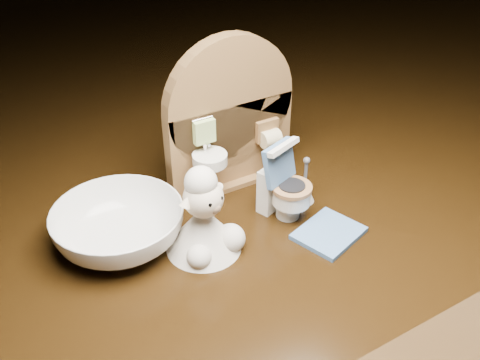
% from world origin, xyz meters
% --- Properties ---
extents(backdrop_panel, '(0.13, 0.05, 0.15)m').
position_xyz_m(backdrop_panel, '(-0.00, 0.06, 0.07)').
color(backdrop_panel, brown).
rests_on(backdrop_panel, ground).
extents(toy_toilet, '(0.04, 0.05, 0.07)m').
position_xyz_m(toy_toilet, '(0.01, -0.01, 0.03)').
color(toy_toilet, white).
rests_on(toy_toilet, ground).
extents(bath_mat, '(0.07, 0.06, 0.00)m').
position_xyz_m(bath_mat, '(0.03, -0.05, 0.00)').
color(bath_mat, '#4F77AE').
rests_on(bath_mat, ground).
extents(toilet_brush, '(0.02, 0.02, 0.05)m').
position_xyz_m(toilet_brush, '(0.04, -0.00, 0.01)').
color(toilet_brush, white).
rests_on(toilet_brush, ground).
extents(plush_lamb, '(0.06, 0.06, 0.08)m').
position_xyz_m(plush_lamb, '(-0.07, -0.01, 0.03)').
color(plush_lamb, silver).
rests_on(plush_lamb, ground).
extents(ceramic_bowl, '(0.14, 0.14, 0.03)m').
position_xyz_m(ceramic_bowl, '(-0.13, 0.03, 0.02)').
color(ceramic_bowl, white).
rests_on(ceramic_bowl, ground).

